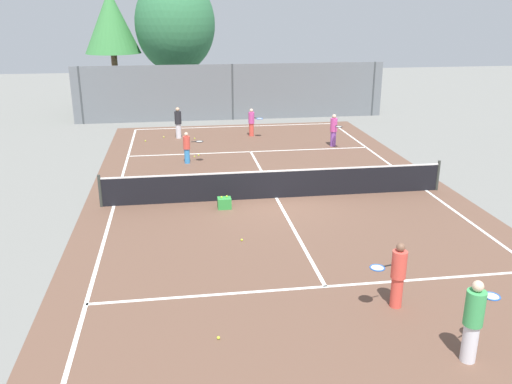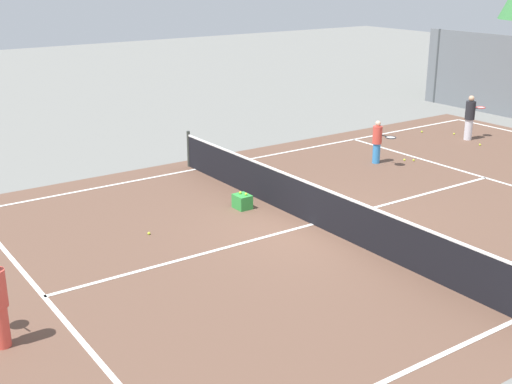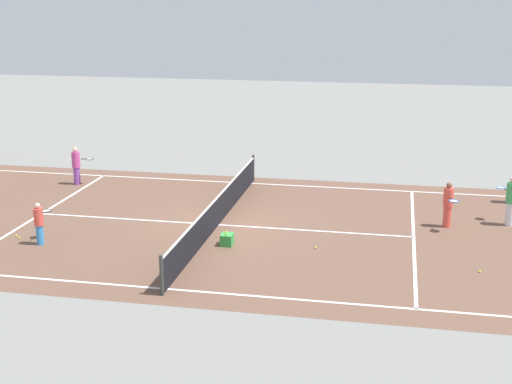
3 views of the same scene
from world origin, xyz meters
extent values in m
plane|color=slate|center=(0.00, 0.00, 0.00)|extent=(80.00, 80.00, 0.00)
cube|color=brown|center=(0.00, 0.00, 0.00)|extent=(13.00, 25.00, 0.00)
cube|color=white|center=(-5.50, 0.00, 0.01)|extent=(0.10, 24.00, 0.01)
cube|color=white|center=(0.00, -6.40, 0.01)|extent=(11.00, 0.10, 0.01)
cube|color=white|center=(0.00, 6.40, 0.01)|extent=(11.00, 0.10, 0.01)
cube|color=white|center=(0.00, 0.00, 0.01)|extent=(0.10, 12.80, 0.01)
cylinder|color=#333833|center=(-5.90, 0.00, 0.55)|extent=(0.10, 0.10, 1.10)
cube|color=black|center=(0.00, 0.00, 0.47)|extent=(11.80, 0.03, 0.95)
cube|color=white|center=(0.00, 0.00, 0.97)|extent=(11.80, 0.04, 0.05)
cylinder|color=#3F4447|center=(-8.50, 14.00, 1.60)|extent=(0.12, 0.12, 3.20)
cylinder|color=#E54C3F|center=(1.30, -7.48, 0.36)|extent=(0.26, 0.26, 0.71)
cylinder|color=#388CD8|center=(-2.92, 4.92, 0.31)|extent=(0.23, 0.23, 0.62)
cylinder|color=#E54C3F|center=(-2.92, 4.92, 0.89)|extent=(0.28, 0.28, 0.54)
sphere|color=beige|center=(-2.92, 4.92, 1.25)|extent=(0.17, 0.17, 0.17)
cylinder|color=black|center=(-2.63, 4.93, 0.92)|extent=(0.20, 0.03, 0.03)
torus|color=black|center=(-2.38, 4.93, 0.92)|extent=(0.34, 0.34, 0.03)
cylinder|color=silver|center=(-2.38, 4.93, 0.92)|extent=(0.28, 0.28, 0.00)
cylinder|color=silver|center=(-3.22, 9.65, 0.36)|extent=(0.27, 0.27, 0.73)
cylinder|color=#232328|center=(-3.22, 9.65, 1.04)|extent=(0.33, 0.33, 0.64)
sphere|color=tan|center=(-3.22, 9.65, 1.46)|extent=(0.20, 0.20, 0.20)
cylinder|color=black|center=(-3.22, 9.97, 1.08)|extent=(0.03, 0.20, 0.03)
torus|color=red|center=(-3.23, 10.22, 1.08)|extent=(0.34, 0.34, 0.03)
cylinder|color=silver|center=(-3.23, 10.22, 1.08)|extent=(0.28, 0.28, 0.00)
cube|color=green|center=(-1.87, -0.75, 0.18)|extent=(0.44, 0.36, 0.36)
sphere|color=#CCE533|center=(-1.96, -0.75, 0.39)|extent=(0.07, 0.07, 0.07)
sphere|color=#CCE533|center=(-1.79, -0.70, 0.39)|extent=(0.07, 0.07, 0.07)
sphere|color=#CCE533|center=(-1.64, -3.46, 0.03)|extent=(0.07, 0.07, 0.07)
sphere|color=#CCE533|center=(-2.59, 5.83, 0.03)|extent=(0.07, 0.07, 0.07)
sphere|color=#CCE533|center=(-2.40, 6.04, 0.03)|extent=(0.07, 0.07, 0.07)
sphere|color=#CCE533|center=(-4.86, 9.15, 0.03)|extent=(0.07, 0.07, 0.07)
sphere|color=#CCE533|center=(-3.97, 9.86, 0.03)|extent=(0.07, 0.07, 0.07)
sphere|color=#CCE533|center=(-2.23, 0.13, 0.03)|extent=(0.07, 0.07, 0.07)
sphere|color=#CCE533|center=(-2.43, 9.33, 0.03)|extent=(0.07, 0.07, 0.07)
camera|label=1|loc=(-3.32, -17.49, 6.29)|focal=38.17mm
camera|label=2|loc=(11.33, -9.54, 5.77)|focal=47.13mm
camera|label=3|loc=(-22.22, -5.70, 7.54)|focal=50.56mm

